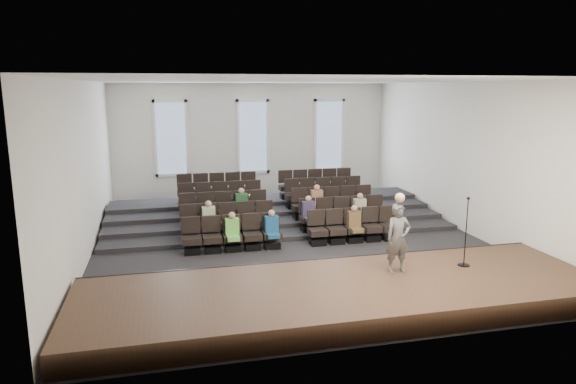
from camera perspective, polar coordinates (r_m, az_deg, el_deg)
The scene contains 14 objects.
ground at distance 16.45m, azimuth 0.27°, elevation -5.43°, with size 14.00×14.00×0.00m, color black.
ceiling at distance 15.74m, azimuth 0.28°, elevation 12.29°, with size 12.00×14.00×0.02m, color white.
wall_back at distance 22.74m, azimuth -3.95°, elevation 5.67°, with size 12.00×0.04×5.00m, color white.
wall_front at distance 9.36m, azimuth 10.55°, elevation -2.84°, with size 12.00×0.04×5.00m, color white.
wall_left at distance 15.63m, azimuth -21.72°, elevation 2.25°, with size 0.04×14.00×5.00m, color white.
wall_right at distance 18.28m, azimuth 18.97°, elevation 3.67°, with size 0.04×14.00×5.00m, color white.
stage at distance 11.76m, azimuth 6.29°, elevation -11.26°, with size 11.80×3.60×0.50m, color #3F2A1B.
stage_lip at distance 13.33m, azimuth 3.70°, elevation -8.44°, with size 11.80×0.06×0.52m, color black.
risers at distance 19.39m, azimuth -1.96°, elevation -2.23°, with size 11.80×4.80×0.60m.
seating_rows at distance 17.72m, azimuth -0.91°, elevation -1.92°, with size 6.80×4.70×1.67m.
windows at distance 22.65m, azimuth -3.93°, elevation 6.16°, with size 8.44×0.10×3.24m.
audience at distance 16.54m, azimuth 0.00°, elevation -2.43°, with size 5.45×2.64×1.10m.
speaker at distance 12.37m, azimuth 12.14°, elevation -5.03°, with size 0.60×0.39×1.65m, color #52514E.
mic_stand at distance 13.31m, azimuth 19.07°, elevation -5.63°, with size 0.29×0.29×1.73m.
Camera 1 is at (-3.74, -15.29, 4.78)m, focal length 32.00 mm.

